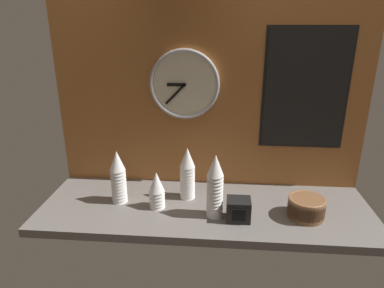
% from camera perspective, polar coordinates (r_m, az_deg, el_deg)
% --- Properties ---
extents(ground_plane, '(1.60, 0.56, 0.04)m').
position_cam_1_polar(ground_plane, '(1.72, 2.23, -10.66)').
color(ground_plane, slate).
extents(wall_tiled_back, '(1.60, 0.03, 1.05)m').
position_cam_1_polar(wall_tiled_back, '(1.77, 2.88, 9.24)').
color(wall_tiled_back, '#A3602D').
rests_on(wall_tiled_back, ground_plane).
extents(cup_stack_center_left, '(0.08, 0.08, 0.19)m').
position_cam_1_polar(cup_stack_center_left, '(1.65, -5.90, -7.62)').
color(cup_stack_center_left, white).
rests_on(cup_stack_center_left, ground_plane).
extents(cup_stack_left, '(0.08, 0.08, 0.27)m').
position_cam_1_polar(cup_stack_left, '(1.71, -12.24, -5.43)').
color(cup_stack_left, white).
rests_on(cup_stack_left, ground_plane).
extents(cup_stack_center_right, '(0.08, 0.08, 0.30)m').
position_cam_1_polar(cup_stack_center_right, '(1.55, 3.86, -7.00)').
color(cup_stack_center_right, white).
rests_on(cup_stack_center_right, ground_plane).
extents(cup_stack_center, '(0.08, 0.08, 0.27)m').
position_cam_1_polar(cup_stack_center, '(1.71, -0.76, -4.88)').
color(cup_stack_center, white).
rests_on(cup_stack_center, ground_plane).
extents(bowl_stack_far_right, '(0.17, 0.17, 0.10)m').
position_cam_1_polar(bowl_stack_far_right, '(1.67, 18.51, -9.92)').
color(bowl_stack_far_right, brown).
rests_on(bowl_stack_far_right, ground_plane).
extents(wall_clock, '(0.36, 0.03, 0.36)m').
position_cam_1_polar(wall_clock, '(1.75, -1.26, 9.88)').
color(wall_clock, beige).
extents(menu_board, '(0.42, 0.01, 0.60)m').
position_cam_1_polar(menu_board, '(1.80, 18.39, 8.62)').
color(menu_board, black).
extents(napkin_dispenser, '(0.11, 0.10, 0.10)m').
position_cam_1_polar(napkin_dispenser, '(1.58, 7.75, -10.77)').
color(napkin_dispenser, black).
rests_on(napkin_dispenser, ground_plane).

